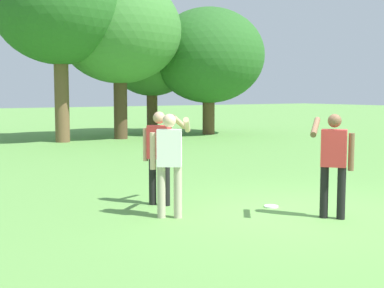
{
  "coord_description": "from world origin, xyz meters",
  "views": [
    {
      "loc": [
        -6.06,
        -5.96,
        1.98
      ],
      "look_at": [
        -0.75,
        2.24,
        1.0
      ],
      "focal_mm": 48.76,
      "sensor_mm": 36.0,
      "label": 1
    }
  ],
  "objects": [
    {
      "name": "tree_back_right",
      "position": [
        7.88,
        14.14,
        3.65
      ],
      "size": [
        5.17,
        5.17,
        5.86
      ],
      "color": "brown",
      "rests_on": "ground"
    },
    {
      "name": "tree_back_left",
      "position": [
        6.07,
        16.33,
        3.5
      ],
      "size": [
        4.09,
        4.09,
        5.26
      ],
      "color": "brown",
      "rests_on": "ground"
    },
    {
      "name": "tree_slender_mid",
      "position": [
        3.38,
        14.17,
        4.5
      ],
      "size": [
        5.17,
        5.17,
        6.73
      ],
      "color": "#4C3823",
      "rests_on": "ground"
    },
    {
      "name": "person_thrower",
      "position": [
        -1.64,
        1.91,
        0.96
      ],
      "size": [
        0.83,
        0.5,
        1.64
      ],
      "color": "black",
      "rests_on": "ground"
    },
    {
      "name": "person_bystander",
      "position": [
        -1.97,
        1.01,
        0.96
      ],
      "size": [
        0.83,
        0.53,
        1.64
      ],
      "color": "#B7AD93",
      "rests_on": "ground"
    },
    {
      "name": "tree_far_right",
      "position": [
        0.81,
        14.08,
        5.16
      ],
      "size": [
        5.08,
        5.08,
        7.35
      ],
      "color": "brown",
      "rests_on": "ground"
    },
    {
      "name": "frisbee",
      "position": [
        -0.12,
        0.71,
        0.01
      ],
      "size": [
        0.25,
        0.25,
        0.03
      ],
      "primitive_type": "cylinder",
      "color": "white",
      "rests_on": "ground"
    },
    {
      "name": "person_catcher",
      "position": [
        0.14,
        -0.43,
        0.96
      ],
      "size": [
        0.83,
        0.5,
        1.64
      ],
      "color": "black",
      "rests_on": "ground"
    },
    {
      "name": "ground_plane",
      "position": [
        0.0,
        0.0,
        0.0
      ],
      "size": [
        120.0,
        120.0,
        0.0
      ],
      "primitive_type": "plane",
      "color": "#609947"
    }
  ]
}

